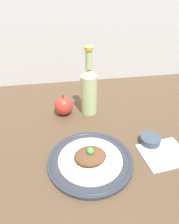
{
  "coord_description": "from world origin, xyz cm",
  "views": [
    {
      "loc": [
        -14.25,
        -59.81,
        57.39
      ],
      "look_at": [
        -4.07,
        5.73,
        10.55
      ],
      "focal_mm": 35.0,
      "sensor_mm": 36.0,
      "label": 1
    }
  ],
  "objects_px": {
    "plated_food": "(90,157)",
    "apple": "(64,106)",
    "cider_bottle": "(89,89)",
    "plate": "(90,161)",
    "dipping_bowl": "(150,140)"
  },
  "relations": [
    {
      "from": "plated_food",
      "to": "plate",
      "type": "bearing_deg",
      "value": -104.04
    },
    {
      "from": "plated_food",
      "to": "apple",
      "type": "distance_m",
      "value": 0.31
    },
    {
      "from": "plated_food",
      "to": "cider_bottle",
      "type": "relative_size",
      "value": 0.73
    },
    {
      "from": "plated_food",
      "to": "apple",
      "type": "relative_size",
      "value": 2.27
    },
    {
      "from": "cider_bottle",
      "to": "dipping_bowl",
      "type": "bearing_deg",
      "value": -50.52
    },
    {
      "from": "apple",
      "to": "dipping_bowl",
      "type": "height_order",
      "value": "apple"
    },
    {
      "from": "plated_food",
      "to": "apple",
      "type": "height_order",
      "value": "apple"
    },
    {
      "from": "plate",
      "to": "dipping_bowl",
      "type": "xyz_separation_m",
      "value": [
        0.24,
        0.06,
        0.01
      ]
    },
    {
      "from": "cider_bottle",
      "to": "apple",
      "type": "bearing_deg",
      "value": 177.94
    },
    {
      "from": "cider_bottle",
      "to": "apple",
      "type": "xyz_separation_m",
      "value": [
        -0.11,
        0.0,
        -0.08
      ]
    },
    {
      "from": "cider_bottle",
      "to": "dipping_bowl",
      "type": "height_order",
      "value": "cider_bottle"
    },
    {
      "from": "plate",
      "to": "apple",
      "type": "xyz_separation_m",
      "value": [
        -0.07,
        0.3,
        0.03
      ]
    },
    {
      "from": "cider_bottle",
      "to": "apple",
      "type": "distance_m",
      "value": 0.13
    },
    {
      "from": "plate",
      "to": "dipping_bowl",
      "type": "relative_size",
      "value": 3.83
    },
    {
      "from": "plate",
      "to": "apple",
      "type": "distance_m",
      "value": 0.31
    }
  ]
}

